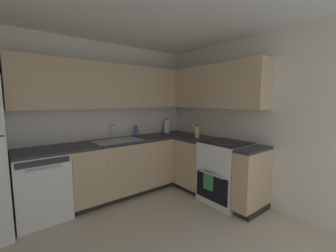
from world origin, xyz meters
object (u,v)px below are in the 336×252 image
object	(u,v)px
soap_bottle	(136,131)
oil_bottle	(197,132)
dishwasher	(42,186)
oven_range	(226,171)
paper_towel_roll	(167,127)

from	to	relation	value
soap_bottle	oil_bottle	world-z (taller)	oil_bottle
oil_bottle	dishwasher	bearing A→B (deg)	165.56
dishwasher	oven_range	world-z (taller)	oven_range
soap_bottle	oven_range	bearing A→B (deg)	-60.90
paper_towel_roll	oven_range	bearing A→B (deg)	-86.17
soap_bottle	paper_towel_roll	bearing A→B (deg)	-1.74
dishwasher	soap_bottle	xyz separation A→B (m)	(1.48, 0.18, 0.54)
oven_range	paper_towel_roll	world-z (taller)	paper_towel_roll
soap_bottle	paper_towel_roll	xyz separation A→B (m)	(0.66, -0.02, 0.04)
dishwasher	oil_bottle	bearing A→B (deg)	-14.44
soap_bottle	dishwasher	bearing A→B (deg)	-173.06
soap_bottle	oil_bottle	xyz separation A→B (m)	(0.73, -0.75, 0.02)
oven_range	soap_bottle	bearing A→B (deg)	119.10
oven_range	oil_bottle	bearing A→B (deg)	91.79
oven_range	dishwasher	bearing A→B (deg)	152.53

